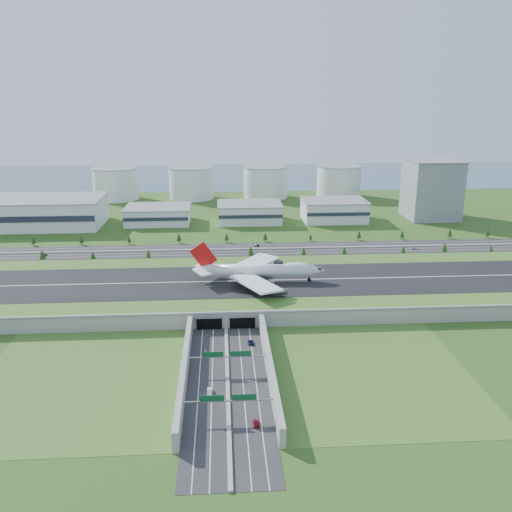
{
  "coord_description": "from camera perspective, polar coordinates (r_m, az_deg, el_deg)",
  "views": [
    {
      "loc": [
        -1.15,
        -307.02,
        117.36
      ],
      "look_at": [
        21.07,
        35.0,
        13.01
      ],
      "focal_mm": 38.0,
      "sensor_mm": 36.0,
      "label": 1
    }
  ],
  "objects": [
    {
      "name": "fuel_tank_d",
      "position": [
        639.71,
        8.7,
        7.76
      ],
      "size": [
        50.0,
        50.0,
        35.0
      ],
      "primitive_type": "cylinder",
      "color": "white",
      "rests_on": "ground"
    },
    {
      "name": "car_5",
      "position": [
        427.66,
        0.07,
        1.11
      ],
      "size": [
        4.23,
        2.95,
        1.32
      ],
      "primitive_type": "imported",
      "rotation": [
        0.0,
        0.0,
        -1.14
      ],
      "color": "black",
      "rests_on": "ground"
    },
    {
      "name": "sign_gantry_near",
      "position": [
        239.01,
        -3.07,
        -10.61
      ],
      "size": [
        38.7,
        0.7,
        9.8
      ],
      "color": "gray",
      "rests_on": "ground"
    },
    {
      "name": "fuel_tank_b",
      "position": [
        625.97,
        -6.83,
        7.63
      ],
      "size": [
        50.0,
        50.0,
        35.0
      ],
      "primitive_type": "cylinder",
      "color": "white",
      "rests_on": "ground"
    },
    {
      "name": "tree_row",
      "position": [
        415.39,
        -3.91,
        1.16
      ],
      "size": [
        503.48,
        48.58,
        8.43
      ],
      "color": "#3D2819",
      "rests_on": "ground"
    },
    {
      "name": "office_tower",
      "position": [
        548.24,
        17.99,
        6.68
      ],
      "size": [
        46.0,
        46.0,
        55.0
      ],
      "primitive_type": "cube",
      "color": "gray",
      "rests_on": "ground"
    },
    {
      "name": "boeing_747",
      "position": [
        323.54,
        0.28,
        -1.51
      ],
      "size": [
        80.72,
        76.11,
        24.94
      ],
      "rotation": [
        0.0,
        0.0,
        -0.06
      ],
      "color": "white",
      "rests_on": "airfield_deck"
    },
    {
      "name": "underpass_road",
      "position": [
        236.81,
        -3.04,
        -11.85
      ],
      "size": [
        38.8,
        120.4,
        8.0
      ],
      "color": "#28282B",
      "rests_on": "ground"
    },
    {
      "name": "car_6",
      "position": [
        437.12,
        16.36,
        0.77
      ],
      "size": [
        5.78,
        3.89,
        1.47
      ],
      "primitive_type": "imported",
      "rotation": [
        0.0,
        0.0,
        1.27
      ],
      "color": "silver",
      "rests_on": "ground"
    },
    {
      "name": "airfield_deck",
      "position": [
        327.16,
        -3.29,
        -3.35
      ],
      "size": [
        520.0,
        100.0,
        9.2
      ],
      "color": "gray",
      "rests_on": "ground"
    },
    {
      "name": "car_3",
      "position": [
        207.72,
        0.03,
        -17.17
      ],
      "size": [
        2.29,
        5.35,
        1.54
      ],
      "primitive_type": "imported",
      "rotation": [
        0.0,
        0.0,
        3.17
      ],
      "color": "maroon",
      "rests_on": "ground"
    },
    {
      "name": "north_expressway",
      "position": [
        418.79,
        -3.41,
        0.64
      ],
      "size": [
        560.0,
        36.0,
        0.12
      ],
      "primitive_type": "cube",
      "color": "#28282B",
      "rests_on": "ground"
    },
    {
      "name": "car_7",
      "position": [
        427.47,
        -5.74,
        1.05
      ],
      "size": [
        6.3,
        4.4,
        1.69
      ],
      "primitive_type": "imported",
      "rotation": [
        0.0,
        0.0,
        -1.96
      ],
      "color": "silver",
      "rests_on": "ground"
    },
    {
      "name": "hangar_mid_c",
      "position": [
        519.55,
        8.18,
        4.78
      ],
      "size": [
        58.0,
        42.0,
        19.0
      ],
      "primitive_type": "cube",
      "color": "silver",
      "rests_on": "ground"
    },
    {
      "name": "bay_water",
      "position": [
        795.72,
        -3.63,
        8.42
      ],
      "size": [
        1200.0,
        260.0,
        0.06
      ],
      "primitive_type": "cube",
      "color": "#38556B",
      "rests_on": "ground"
    },
    {
      "name": "hangar_west",
      "position": [
        530.65,
        -22.25,
        4.27
      ],
      "size": [
        120.0,
        60.0,
        25.0
      ],
      "primitive_type": "cube",
      "color": "silver",
      "rests_on": "ground"
    },
    {
      "name": "fuel_tank_c",
      "position": [
        627.14,
        1.02,
        7.77
      ],
      "size": [
        50.0,
        50.0,
        35.0
      ],
      "primitive_type": "cylinder",
      "color": "white",
      "rests_on": "ground"
    },
    {
      "name": "sign_gantry_far",
      "position": [
        208.6,
        -2.94,
        -15.05
      ],
      "size": [
        38.7,
        0.7,
        9.8
      ],
      "color": "gray",
      "rests_on": "ground"
    },
    {
      "name": "car_2",
      "position": [
        265.85,
        -0.56,
        -9.05
      ],
      "size": [
        2.85,
        5.61,
        1.52
      ],
      "primitive_type": "imported",
      "rotation": [
        0.0,
        0.0,
        3.2
      ],
      "color": "#0D1042",
      "rests_on": "ground"
    },
    {
      "name": "ground",
      "position": [
        328.69,
        -3.28,
        -4.02
      ],
      "size": [
        1200.0,
        1200.0,
        0.0
      ],
      "primitive_type": "plane",
      "color": "#314C17",
      "rests_on": "ground"
    },
    {
      "name": "hangar_mid_a",
      "position": [
        512.41,
        -10.25,
        4.28
      ],
      "size": [
        58.0,
        42.0,
        15.0
      ],
      "primitive_type": "cube",
      "color": "silver",
      "rests_on": "ground"
    },
    {
      "name": "hangar_mid_b",
      "position": [
        509.48,
        -0.69,
        4.59
      ],
      "size": [
        58.0,
        42.0,
        17.0
      ],
      "primitive_type": "cube",
      "color": "silver",
      "rests_on": "ground"
    },
    {
      "name": "car_0",
      "position": [
        258.87,
        -5.4,
        -9.9
      ],
      "size": [
        2.38,
        4.42,
        1.43
      ],
      "primitive_type": "imported",
      "rotation": [
        0.0,
        0.0,
        0.17
      ],
      "color": "#A2A2A6",
      "rests_on": "ground"
    },
    {
      "name": "car_1",
      "position": [
        226.67,
        -4.92,
        -14.03
      ],
      "size": [
        1.9,
        5.2,
        1.7
      ],
      "primitive_type": "imported",
      "rotation": [
        0.0,
        0.0,
        -0.02
      ],
      "color": "white",
      "rests_on": "ground"
    },
    {
      "name": "car_4",
      "position": [
        433.19,
        -21.37,
        0.14
      ],
      "size": [
        4.88,
        3.3,
        1.54
      ],
      "primitive_type": "imported",
      "rotation": [
        0.0,
        0.0,
        1.93
      ],
      "color": "#5A5B5F",
      "rests_on": "ground"
    },
    {
      "name": "fuel_tank_a",
      "position": [
        636.25,
        -14.56,
        7.37
      ],
      "size": [
        50.0,
        50.0,
        35.0
      ],
      "primitive_type": "cylinder",
      "color": "white",
      "rests_on": "ground"
    }
  ]
}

